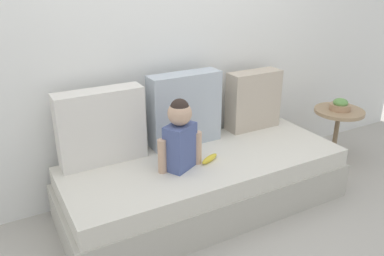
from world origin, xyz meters
name	(u,v)px	position (x,y,z in m)	size (l,w,h in m)	color
ground_plane	(205,206)	(0.00, 0.00, 0.00)	(12.00, 12.00, 0.00)	#B2ADA3
back_wall	(170,44)	(0.00, 0.53, 1.10)	(5.23, 0.10, 2.21)	white
couch	(205,183)	(0.00, 0.00, 0.19)	(2.03, 0.80, 0.39)	beige
throw_pillow_left	(101,127)	(-0.63, 0.30, 0.65)	(0.58, 0.16, 0.51)	silver
throw_pillow_center	(185,109)	(0.00, 0.30, 0.66)	(0.54, 0.16, 0.54)	#B2BCC6
throw_pillow_right	(253,100)	(0.63, 0.30, 0.63)	(0.44, 0.16, 0.47)	#C1B29E
toddler	(180,135)	(-0.22, -0.03, 0.63)	(0.32, 0.21, 0.48)	#4C5B93
banana	(209,159)	(0.00, -0.05, 0.41)	(0.17, 0.04, 0.04)	yellow
side_table	(338,122)	(1.37, 0.05, 0.39)	(0.42, 0.42, 0.50)	tan
fruit_bowl	(340,105)	(1.37, 0.05, 0.54)	(0.18, 0.18, 0.10)	tan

